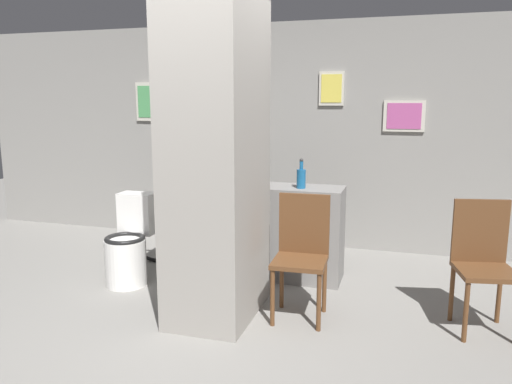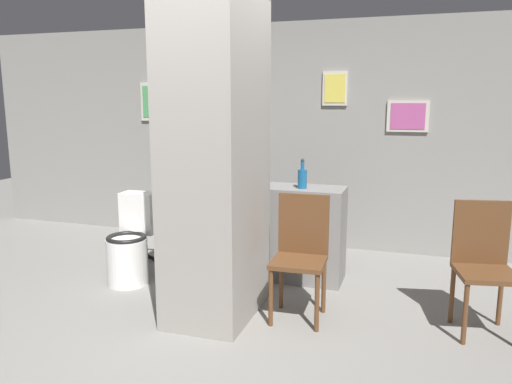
% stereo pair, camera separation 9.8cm
% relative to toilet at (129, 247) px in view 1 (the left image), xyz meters
% --- Properties ---
extents(ground_plane, '(14.00, 14.00, 0.00)m').
position_rel_toilet_xyz_m(ground_plane, '(0.93, -0.87, -0.35)').
color(ground_plane, gray).
extents(wall_back, '(8.00, 0.09, 2.60)m').
position_rel_toilet_xyz_m(wall_back, '(0.93, 1.76, 0.95)').
color(wall_back, gray).
rests_on(wall_back, ground_plane).
extents(pillar_center, '(0.65, 0.93, 2.60)m').
position_rel_toilet_xyz_m(pillar_center, '(1.06, -0.41, 0.95)').
color(pillar_center, gray).
rests_on(pillar_center, ground_plane).
extents(counter_shelf, '(1.15, 0.44, 0.91)m').
position_rel_toilet_xyz_m(counter_shelf, '(1.36, 0.58, 0.10)').
color(counter_shelf, gray).
rests_on(counter_shelf, ground_plane).
extents(toilet, '(0.39, 0.55, 0.84)m').
position_rel_toilet_xyz_m(toilet, '(0.00, 0.00, 0.00)').
color(toilet, white).
rests_on(toilet, ground_plane).
extents(chair_near_pillar, '(0.43, 0.43, 0.98)m').
position_rel_toilet_xyz_m(chair_near_pillar, '(1.72, -0.25, 0.19)').
color(chair_near_pillar, brown).
rests_on(chair_near_pillar, ground_plane).
extents(chair_by_doorway, '(0.48, 0.48, 0.98)m').
position_rel_toilet_xyz_m(chair_by_doorway, '(3.07, -0.08, 0.19)').
color(chair_by_doorway, brown).
rests_on(chair_by_doorway, ground_plane).
extents(bicycle, '(1.67, 0.42, 0.67)m').
position_rel_toilet_xyz_m(bicycle, '(0.47, 0.60, -0.03)').
color(bicycle, black).
rests_on(bicycle, ground_plane).
extents(bottle_tall, '(0.09, 0.09, 0.28)m').
position_rel_toilet_xyz_m(bottle_tall, '(1.55, 0.51, 0.66)').
color(bottle_tall, '#19598C').
rests_on(bottle_tall, counter_shelf).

